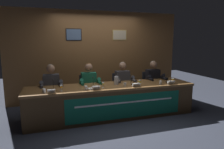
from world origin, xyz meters
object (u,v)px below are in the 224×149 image
at_px(juice_glass_center_right, 140,82).
at_px(water_pitcher_central, 116,80).
at_px(panelist_center_left, 89,84).
at_px(nameplate_center_left, 96,88).
at_px(nameplate_far_left, 51,91).
at_px(microphone_far_left, 53,86).
at_px(nameplate_center_right, 136,85).
at_px(chair_center_right, 121,90).
at_px(panelist_far_left, 52,87).
at_px(juice_glass_far_left, 61,87).
at_px(microphone_far_right, 166,79).
at_px(panelist_center_right, 123,82).
at_px(chair_far_left, 52,96).
at_px(microphone_center_right, 132,81).
at_px(document_stack_center_left, 92,88).
at_px(water_cup_center_right, 125,85).
at_px(juice_glass_far_right, 173,80).
at_px(water_cup_far_left, 44,91).
at_px(nameplate_far_right, 171,82).
at_px(chair_center_left, 88,93).
at_px(conference_table, 114,96).
at_px(water_cup_center_left, 86,88).
at_px(water_cup_far_right, 161,83).
at_px(microphone_center_left, 94,84).
at_px(juice_glass_center_left, 103,84).
at_px(panelist_far_right, 154,80).

bearing_deg(juice_glass_center_right, water_pitcher_central, 151.99).
relative_size(panelist_center_left, nameplate_center_left, 6.96).
bearing_deg(nameplate_far_left, microphone_far_left, 80.82).
bearing_deg(nameplate_center_right, chair_center_right, 91.46).
distance_m(panelist_far_left, juice_glass_far_left, 0.67).
xyz_separation_m(juice_glass_far_left, microphone_far_left, (-0.15, 0.16, -0.01)).
distance_m(nameplate_far_left, juice_glass_far_left, 0.24).
bearing_deg(nameplate_far_left, microphone_far_right, 5.57).
distance_m(panelist_far_left, panelist_center_right, 1.79).
height_order(chair_far_left, nameplate_center_left, chair_far_left).
height_order(microphone_center_right, document_stack_center_left, microphone_center_right).
bearing_deg(water_cup_center_right, panelist_center_right, 72.03).
xyz_separation_m(panelist_center_left, juice_glass_far_right, (1.91, -0.67, 0.12)).
height_order(chair_center_right, document_stack_center_left, chair_center_right).
relative_size(water_cup_far_left, nameplate_far_right, 0.46).
bearing_deg(microphone_far_left, chair_center_left, 38.36).
bearing_deg(panelist_center_right, microphone_center_right, -87.37).
xyz_separation_m(conference_table, nameplate_center_right, (0.46, -0.20, 0.26)).
xyz_separation_m(panelist_far_left, water_cup_center_left, (0.68, -0.70, 0.07)).
bearing_deg(water_cup_far_right, panelist_center_right, 134.85).
bearing_deg(microphone_center_right, water_cup_far_right, -15.74).
xyz_separation_m(nameplate_center_left, water_cup_center_right, (0.70, 0.12, -0.00)).
bearing_deg(water_cup_far_right, water_cup_far_left, -179.79).
xyz_separation_m(water_cup_far_left, nameplate_far_right, (2.85, -0.06, 0.00)).
bearing_deg(panelist_far_left, water_cup_center_left, -45.76).
distance_m(juice_glass_far_left, panelist_center_right, 1.73).
distance_m(panelist_far_left, microphone_center_left, 1.03).
xyz_separation_m(conference_table, chair_center_right, (0.44, 0.75, -0.09)).
height_order(microphone_far_left, microphone_center_right, same).
relative_size(juice_glass_center_right, water_pitcher_central, 0.59).
height_order(chair_center_left, document_stack_center_left, chair_center_left).
bearing_deg(panelist_center_right, nameplate_center_left, -140.27).
relative_size(juice_glass_center_left, water_cup_far_right, 1.46).
bearing_deg(water_cup_far_left, juice_glass_far_left, 9.26).
height_order(nameplate_center_right, nameplate_far_right, same).
xyz_separation_m(nameplate_center_left, nameplate_far_right, (1.82, 0.00, -0.00)).
bearing_deg(microphone_center_right, water_pitcher_central, 160.84).
height_order(microphone_center_left, water_cup_center_right, microphone_center_left).
distance_m(chair_far_left, water_cup_center_right, 1.82).
bearing_deg(water_cup_far_left, microphone_far_left, 48.96).
height_order(nameplate_center_left, water_cup_center_left, water_cup_center_left).
relative_size(panelist_center_left, panelist_center_right, 1.00).
relative_size(water_cup_center_left, microphone_far_right, 0.39).
xyz_separation_m(microphone_far_left, chair_center_left, (0.86, 0.68, -0.38)).
xyz_separation_m(nameplate_center_left, microphone_center_left, (0.02, 0.27, 0.03)).
bearing_deg(microphone_far_right, document_stack_center_left, -176.20).
bearing_deg(chair_far_left, panelist_far_right, -4.24).
bearing_deg(microphone_center_right, panelist_far_right, 29.70).
distance_m(chair_far_left, nameplate_center_right, 2.07).
height_order(microphone_far_left, juice_glass_far_right, microphone_far_left).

